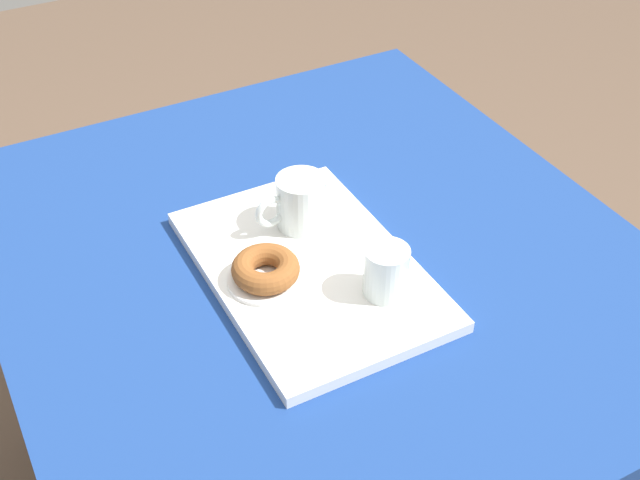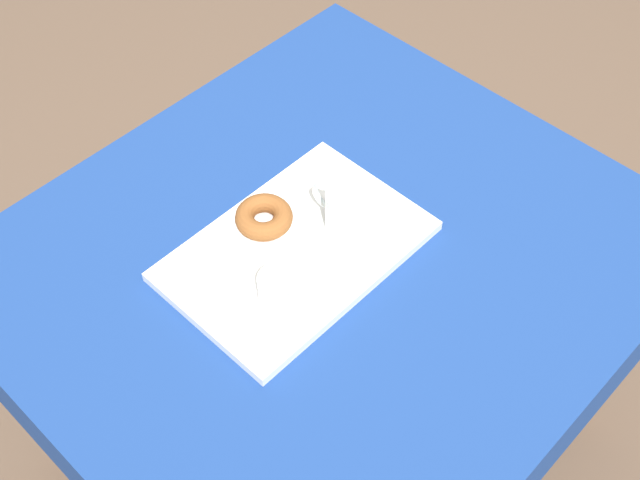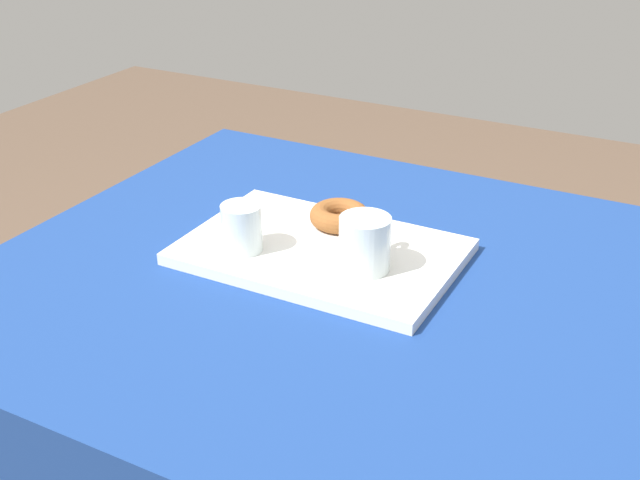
{
  "view_description": "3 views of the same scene",
  "coord_description": "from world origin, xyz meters",
  "px_view_note": "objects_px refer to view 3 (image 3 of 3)",
  "views": [
    {
      "loc": [
        -0.94,
        0.49,
        1.61
      ],
      "look_at": [
        -0.04,
        0.01,
        0.78
      ],
      "focal_mm": 46.52,
      "sensor_mm": 36.0,
      "label": 1
    },
    {
      "loc": [
        -0.7,
        -0.65,
        1.92
      ],
      "look_at": [
        -0.03,
        -0.01,
        0.78
      ],
      "focal_mm": 46.52,
      "sensor_mm": 36.0,
      "label": 2
    },
    {
      "loc": [
        0.53,
        -1.05,
        1.38
      ],
      "look_at": [
        -0.02,
        -0.01,
        0.78
      ],
      "focal_mm": 45.19,
      "sensor_mm": 36.0,
      "label": 3
    }
  ],
  "objects_px": {
    "dining_table": "(334,318)",
    "water_glass_near": "(242,230)",
    "tea_mug_left": "(365,245)",
    "donut_plate_left": "(339,226)",
    "serving_tray": "(321,252)",
    "sugar_donut_left": "(339,216)"
  },
  "relations": [
    {
      "from": "dining_table",
      "to": "sugar_donut_left",
      "type": "distance_m",
      "value": 0.19
    },
    {
      "from": "sugar_donut_left",
      "to": "tea_mug_left",
      "type": "bearing_deg",
      "value": -47.35
    },
    {
      "from": "water_glass_near",
      "to": "tea_mug_left",
      "type": "bearing_deg",
      "value": 10.42
    },
    {
      "from": "dining_table",
      "to": "water_glass_near",
      "type": "distance_m",
      "value": 0.22
    },
    {
      "from": "tea_mug_left",
      "to": "sugar_donut_left",
      "type": "bearing_deg",
      "value": 132.65
    },
    {
      "from": "dining_table",
      "to": "donut_plate_left",
      "type": "xyz_separation_m",
      "value": [
        -0.05,
        0.12,
        0.11
      ]
    },
    {
      "from": "serving_tray",
      "to": "sugar_donut_left",
      "type": "xyz_separation_m",
      "value": [
        -0.0,
        0.08,
        0.04
      ]
    },
    {
      "from": "tea_mug_left",
      "to": "donut_plate_left",
      "type": "bearing_deg",
      "value": 132.65
    },
    {
      "from": "dining_table",
      "to": "sugar_donut_left",
      "type": "height_order",
      "value": "sugar_donut_left"
    },
    {
      "from": "dining_table",
      "to": "donut_plate_left",
      "type": "height_order",
      "value": "donut_plate_left"
    },
    {
      "from": "serving_tray",
      "to": "donut_plate_left",
      "type": "height_order",
      "value": "donut_plate_left"
    },
    {
      "from": "tea_mug_left",
      "to": "water_glass_near",
      "type": "height_order",
      "value": "tea_mug_left"
    },
    {
      "from": "tea_mug_left",
      "to": "donut_plate_left",
      "type": "xyz_separation_m",
      "value": [
        -0.1,
        0.11,
        -0.04
      ]
    },
    {
      "from": "dining_table",
      "to": "water_glass_near",
      "type": "xyz_separation_m",
      "value": [
        -0.16,
        -0.04,
        0.15
      ]
    },
    {
      "from": "tea_mug_left",
      "to": "donut_plate_left",
      "type": "relative_size",
      "value": 1.04
    },
    {
      "from": "dining_table",
      "to": "sugar_donut_left",
      "type": "bearing_deg",
      "value": 113.31
    },
    {
      "from": "dining_table",
      "to": "serving_tray",
      "type": "distance_m",
      "value": 0.12
    },
    {
      "from": "dining_table",
      "to": "tea_mug_left",
      "type": "xyz_separation_m",
      "value": [
        0.05,
        0.0,
        0.15
      ]
    },
    {
      "from": "sugar_donut_left",
      "to": "dining_table",
      "type": "bearing_deg",
      "value": -66.69
    },
    {
      "from": "tea_mug_left",
      "to": "water_glass_near",
      "type": "bearing_deg",
      "value": -169.58
    },
    {
      "from": "sugar_donut_left",
      "to": "donut_plate_left",
      "type": "bearing_deg",
      "value": 180.0
    },
    {
      "from": "tea_mug_left",
      "to": "sugar_donut_left",
      "type": "xyz_separation_m",
      "value": [
        -0.1,
        0.11,
        -0.02
      ]
    }
  ]
}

